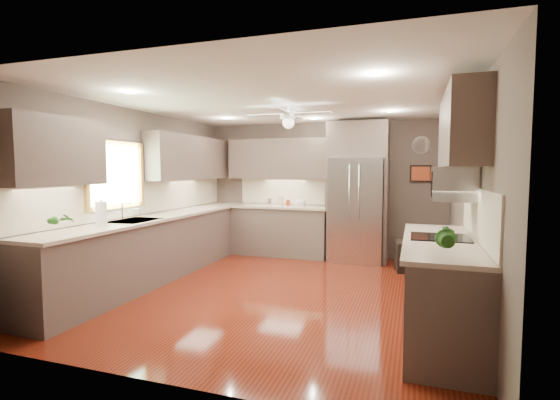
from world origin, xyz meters
The scene contains 27 objects.
floor centered at (0.00, 0.00, 0.00)m, with size 5.00×5.00×0.00m, color #4E150A.
ceiling centered at (0.00, 0.00, 2.50)m, with size 5.00×5.00×0.00m, color white.
wall_back centered at (0.00, 2.50, 1.25)m, with size 4.50×4.50×0.00m, color brown.
wall_front centered at (0.00, -2.50, 1.25)m, with size 4.50×4.50×0.00m, color brown.
wall_left centered at (-2.25, 0.00, 1.25)m, with size 5.00×5.00×0.00m, color brown.
wall_right centered at (2.25, 0.00, 1.25)m, with size 5.00×5.00×0.00m, color brown.
canister_b centered at (-0.97, 2.20, 1.01)m, with size 0.08×0.08×0.13m, color silver.
canister_c centered at (-0.74, 2.19, 1.03)m, with size 0.12×0.12×0.19m, color #C0AD90.
canister_d centered at (-0.59, 2.19, 1.00)m, with size 0.07×0.07×0.11m, color maroon.
soap_bottle centered at (-2.07, -0.24, 1.03)m, with size 0.08×0.09×0.19m, color white.
potted_plant_left centered at (-1.96, -1.66, 1.09)m, with size 0.15×0.10×0.29m, color #1F5418.
potted_plant_right centered at (1.90, -1.75, 1.11)m, with size 0.19×0.15×0.34m, color #1F5418.
bowl centered at (-0.36, 2.20, 0.97)m, with size 0.22×0.22×0.05m, color #C0AD90.
left_run centered at (-1.95, 0.15, 0.48)m, with size 0.65×4.70×1.45m.
back_run centered at (-0.72, 2.20, 0.48)m, with size 1.85×0.65×1.45m.
uppers centered at (-0.74, 0.71, 1.87)m, with size 4.50×4.70×0.95m.
window centered at (-2.22, -0.50, 1.55)m, with size 0.05×1.12×0.92m.
sink centered at (-1.93, -0.50, 0.91)m, with size 0.50×0.70×0.32m.
refrigerator centered at (0.70, 2.16, 1.19)m, with size 1.06×0.75×2.45m.
right_run centered at (1.93, -0.80, 0.48)m, with size 0.70×2.20×1.45m.
microwave centered at (2.03, -0.55, 1.48)m, with size 0.43×0.55×0.34m.
ceiling_fan centered at (0.00, 0.30, 2.33)m, with size 1.18×1.18×0.32m.
recessed_lights centered at (-0.04, 0.40, 2.49)m, with size 2.84×3.14×0.01m.
wall_clock centered at (1.75, 2.48, 2.05)m, with size 0.30×0.03×0.30m.
framed_print centered at (1.75, 2.48, 1.55)m, with size 0.36×0.03×0.30m.
stool centered at (1.60, 1.65, 0.24)m, with size 0.48×0.48×0.48m.
paper_towel centered at (-1.96, -1.08, 1.08)m, with size 0.13×0.13×0.33m.
Camera 1 is at (1.65, -5.04, 1.63)m, focal length 26.00 mm.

